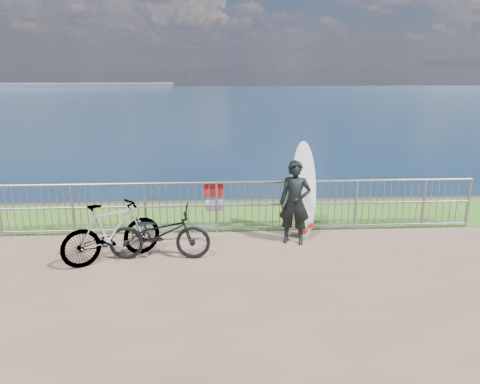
{
  "coord_description": "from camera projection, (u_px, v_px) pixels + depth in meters",
  "views": [
    {
      "loc": [
        -0.56,
        -7.88,
        3.51
      ],
      "look_at": [
        -0.03,
        1.2,
        1.0
      ],
      "focal_mm": 35.0,
      "sensor_mm": 36.0,
      "label": 1
    }
  ],
  "objects": [
    {
      "name": "bicycle_far",
      "position": [
        112.0,
        232.0,
        8.48
      ],
      "size": [
        1.87,
        1.41,
        1.12
      ],
      "primitive_type": "imported",
      "rotation": [
        0.0,
        0.0,
        2.11
      ],
      "color": "black",
      "rests_on": "ground"
    },
    {
      "name": "grass_strip",
      "position": [
        237.0,
        215.0,
        11.15
      ],
      "size": [
        120.0,
        120.0,
        0.0
      ],
      "primitive_type": "plane",
      "color": "#3A721F",
      "rests_on": "ground"
    },
    {
      "name": "surfer",
      "position": [
        295.0,
        203.0,
        9.25
      ],
      "size": [
        0.7,
        0.55,
        1.69
      ],
      "primitive_type": "imported",
      "rotation": [
        0.0,
        0.0,
        -0.27
      ],
      "color": "black",
      "rests_on": "ground"
    },
    {
      "name": "seascape",
      "position": [
        77.0,
        88.0,
        149.1
      ],
      "size": [
        260.0,
        260.0,
        5.0
      ],
      "color": "brown",
      "rests_on": "ground"
    },
    {
      "name": "railing",
      "position": [
        241.0,
        206.0,
        9.94
      ],
      "size": [
        10.06,
        0.1,
        1.13
      ],
      "color": "gray",
      "rests_on": "ground"
    },
    {
      "name": "bicycle_near",
      "position": [
        159.0,
        233.0,
        8.58
      ],
      "size": [
        1.89,
        0.72,
        0.98
      ],
      "primitive_type": "imported",
      "rotation": [
        0.0,
        0.0,
        1.54
      ],
      "color": "black",
      "rests_on": "ground"
    },
    {
      "name": "surfboard",
      "position": [
        304.0,
        194.0,
        9.64
      ],
      "size": [
        0.54,
        0.48,
        1.99
      ],
      "color": "white",
      "rests_on": "ground"
    },
    {
      "name": "bike_rack",
      "position": [
        170.0,
        229.0,
        9.42
      ],
      "size": [
        1.68,
        0.05,
        0.35
      ],
      "color": "gray",
      "rests_on": "ground"
    }
  ]
}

